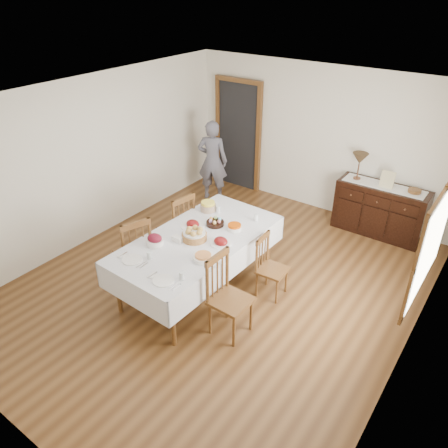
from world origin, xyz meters
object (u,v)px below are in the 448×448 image
Objects in this scene: dining_table at (198,244)px; sideboard at (380,210)px; chair_left_near at (134,251)px; chair_left_far at (178,225)px; chair_right_far at (270,266)px; person at (212,158)px; chair_right_near at (227,295)px; table_lamp at (360,159)px.

sideboard reaches higher than dining_table.
chair_left_near reaches higher than chair_left_far.
chair_left_far is (0.03, 0.89, -0.00)m from chair_left_near.
person is (-2.39, 1.91, 0.38)m from chair_right_far.
chair_left_far is 1.80m from chair_right_near.
sideboard is at bearing 166.60° from chair_left_near.
person is (-3.06, -0.57, 0.39)m from sideboard.
sideboard is (2.30, 3.38, -0.11)m from chair_left_near.
table_lamp reaches higher than chair_left_near.
dining_table is at bearing -117.35° from sideboard.
chair_right_far reaches higher than sideboard.
chair_right_far is at bearing 30.99° from dining_table.
chair_left_near is 2.93m from person.
chair_right_near reaches higher than chair_right_far.
chair_left_far is at bearing -132.41° from sideboard.
chair_left_far reaches higher than sideboard.
sideboard is (0.72, 3.40, -0.10)m from chair_right_near.
table_lamp is (1.83, 3.38, 0.68)m from chair_left_near.
chair_left_far reaches higher than dining_table.
table_lamp reaches higher than chair_right_far.
chair_right_near is 0.64× the size of person.
sideboard is (2.27, 2.49, -0.11)m from chair_left_far.
chair_right_far is at bearing -1.36° from chair_right_near.
chair_left_far is 1.01× the size of chair_right_near.
table_lamp is (1.05, 2.95, 0.50)m from dining_table.
dining_table is at bearing 140.04° from chair_left_near.
chair_left_near is at bearing 91.00° from chair_right_near.
chair_right_far is at bearing 118.82° from person.
chair_left_near is 4.09m from sideboard.
dining_table is 1.68× the size of sideboard.
table_lamp is at bearing 153.18° from chair_left_far.
chair_right_near is 0.73× the size of sideboard.
sideboard is at bearing 167.88° from person.
person reaches higher than table_lamp.
dining_table is 0.90m from chair_left_far.
dining_table is 1.47× the size of person.
chair_right_near is 1.20× the size of chair_right_far.
dining_table is 2.29× the size of chair_right_near.
chair_right_far is 0.54× the size of person.
chair_left_far reaches higher than chair_right_near.
chair_left_far is at bearing -125.86° from table_lamp.
chair_right_near reaches higher than dining_table.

